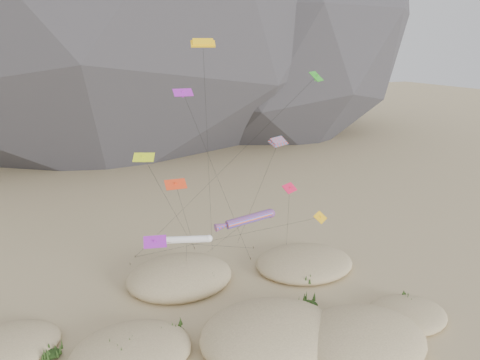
{
  "coord_description": "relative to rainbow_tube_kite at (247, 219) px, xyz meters",
  "views": [
    {
      "loc": [
        -18.34,
        -33.46,
        29.17
      ],
      "look_at": [
        2.12,
        12.0,
        14.45
      ],
      "focal_mm": 35.0,
      "sensor_mm": 36.0,
      "label": 1
    }
  ],
  "objects": [
    {
      "name": "rainbow_tube_kite",
      "position": [
        0.0,
        0.0,
        0.0
      ],
      "size": [
        6.96,
        17.13,
        12.04
      ],
      "color": "#D74716",
      "rests_on": "ground"
    },
    {
      "name": "orange_parafoil",
      "position": [
        -2.21,
        6.35,
        17.44
      ],
      "size": [
        6.01,
        11.57,
        29.58
      ],
      "color": "yellow",
      "rests_on": "ground"
    },
    {
      "name": "white_tube_kite",
      "position": [
        -6.41,
        1.6,
        -1.78
      ],
      "size": [
        6.47,
        13.15,
        10.09
      ],
      "color": "white",
      "rests_on": "ground"
    },
    {
      "name": "ground",
      "position": [
        -1.22,
        -8.15,
        -11.26
      ],
      "size": [
        500.0,
        500.0,
        0.0
      ],
      "primitive_type": "plane",
      "color": "#CCB789",
      "rests_on": "ground"
    },
    {
      "name": "dunes",
      "position": [
        -3.06,
        -4.15,
        -10.48
      ],
      "size": [
        49.24,
        36.86,
        4.25
      ],
      "color": "#CCB789",
      "rests_on": "ground"
    },
    {
      "name": "multi_parafoil",
      "position": [
        4.49,
        1.88,
        7.42
      ],
      "size": [
        3.74,
        17.35,
        19.39
      ],
      "color": "#FF2B1A",
      "rests_on": "ground"
    },
    {
      "name": "dune_grass",
      "position": [
        -2.38,
        -4.6,
        -10.42
      ],
      "size": [
        44.15,
        28.02,
        1.5
      ],
      "color": "black",
      "rests_on": "ground"
    },
    {
      "name": "delta_kites",
      "position": [
        -0.53,
        2.83,
        4.9
      ],
      "size": [
        24.17,
        19.92,
        25.98
      ],
      "color": "#209817",
      "rests_on": "ground"
    },
    {
      "name": "kite_stakes",
      "position": [
        0.74,
        15.72,
        -11.11
      ],
      "size": [
        22.68,
        7.42,
        0.3
      ],
      "color": "#3F2D1E",
      "rests_on": "ground"
    }
  ]
}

